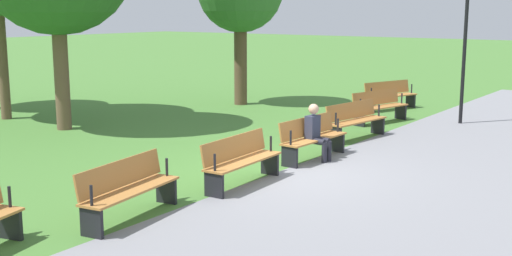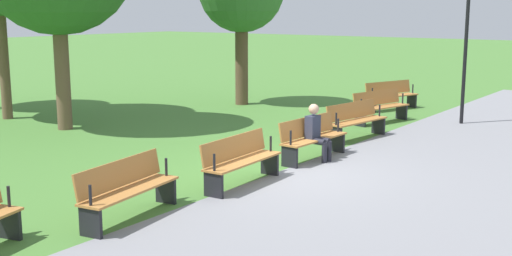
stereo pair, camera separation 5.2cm
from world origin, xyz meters
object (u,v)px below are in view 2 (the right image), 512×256
(person_seated, at_px, (316,131))
(lamp_post, at_px, (467,19))
(bench_1, at_px, (380,106))
(bench_5, at_px, (127,188))
(bench_0, at_px, (391,95))
(bench_2, at_px, (356,119))
(bench_3, at_px, (312,137))
(bench_4, at_px, (240,159))

(person_seated, xyz_separation_m, lamp_post, (-6.24, 1.04, 2.25))
(bench_1, relative_size, bench_5, 1.00)
(bench_0, relative_size, bench_2, 1.00)
(bench_1, distance_m, lamp_post, 3.31)
(bench_2, xyz_separation_m, bench_3, (2.51, 0.25, 0.00))
(bench_4, xyz_separation_m, lamp_post, (-8.70, 1.18, 2.40))
(bench_3, bearing_deg, lamp_post, 172.02)
(person_seated, bearing_deg, bench_4, -0.41)
(bench_3, bearing_deg, person_seated, 69.28)
(bench_0, bearing_deg, bench_3, 31.56)
(person_seated, bearing_deg, bench_1, -167.09)
(bench_2, relative_size, lamp_post, 0.48)
(bench_3, relative_size, bench_4, 1.00)
(bench_3, distance_m, person_seated, 0.22)
(bench_4, bearing_deg, bench_3, 177.12)
(bench_3, xyz_separation_m, bench_4, (2.53, 0.00, 0.00))
(bench_3, xyz_separation_m, person_seated, (0.06, 0.14, 0.16))
(bench_1, bearing_deg, lamp_post, 135.84)
(bench_3, relative_size, bench_5, 0.99)
(bench_4, distance_m, bench_5, 2.53)
(bench_1, xyz_separation_m, bench_3, (4.99, 0.75, 0.00))
(person_seated, relative_size, lamp_post, 0.29)
(bench_0, distance_m, bench_4, 10.04)
(bench_1, height_order, bench_4, same)
(bench_0, xyz_separation_m, person_seated, (7.46, 1.64, 0.16))
(bench_4, bearing_deg, bench_2, 179.98)
(bench_0, bearing_deg, lamp_post, 85.54)
(bench_5, xyz_separation_m, lamp_post, (-11.21, 1.44, 2.40))
(bench_5, bearing_deg, person_seated, 166.86)
(bench_5, bearing_deg, bench_2, 171.37)
(bench_2, bearing_deg, bench_5, 8.63)
(bench_0, distance_m, bench_2, 5.04)
(bench_1, xyz_separation_m, lamp_post, (-1.19, 1.94, 2.40))
(bench_1, relative_size, bench_3, 1.02)
(bench_2, bearing_deg, lamp_post, 167.21)
(bench_0, height_order, person_seated, person_seated)
(bench_5, height_order, person_seated, person_seated)
(person_seated, bearing_deg, bench_2, -168.44)
(bench_3, distance_m, bench_5, 5.05)
(bench_2, relative_size, bench_5, 1.00)
(bench_5, bearing_deg, lamp_post, 164.08)
(bench_4, relative_size, person_seated, 1.63)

